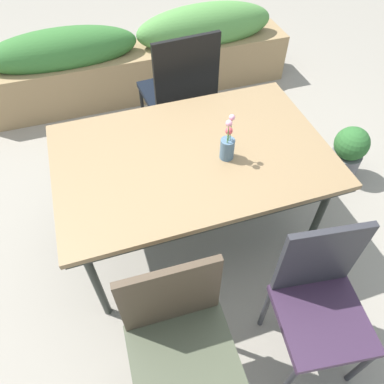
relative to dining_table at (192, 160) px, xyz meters
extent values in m
plane|color=gray|center=(-0.08, 0.08, -0.70)|extent=(12.00, 12.00, 0.00)
cube|color=#8C704C|center=(0.00, 0.00, 0.03)|extent=(1.49, 0.97, 0.03)
cube|color=#232823|center=(0.00, 0.00, 0.01)|extent=(1.46, 0.95, 0.02)
cylinder|color=#232823|center=(-0.65, -0.39, -0.34)|extent=(0.04, 0.04, 0.72)
cylinder|color=#232823|center=(0.65, -0.39, -0.34)|extent=(0.04, 0.04, 0.72)
cylinder|color=#232823|center=(-0.65, 0.39, -0.34)|extent=(0.04, 0.04, 0.72)
cylinder|color=#232823|center=(0.65, 0.39, -0.34)|extent=(0.04, 0.04, 0.72)
cube|color=black|center=(0.18, 0.94, -0.22)|extent=(0.52, 0.52, 0.04)
cube|color=black|center=(0.20, 0.71, 0.06)|extent=(0.46, 0.07, 0.54)
cylinder|color=black|center=(-0.06, 1.15, -0.46)|extent=(0.03, 0.03, 0.47)
cylinder|color=black|center=(0.38, 1.18, -0.46)|extent=(0.03, 0.03, 0.47)
cylinder|color=black|center=(-0.03, 0.70, -0.46)|extent=(0.03, 0.03, 0.47)
cylinder|color=black|center=(0.42, 0.73, -0.46)|extent=(0.03, 0.03, 0.47)
cube|color=#37243C|center=(0.33, -0.94, -0.26)|extent=(0.46, 0.46, 0.04)
cube|color=#2D2D33|center=(0.36, -0.75, -0.03)|extent=(0.39, 0.08, 0.45)
cylinder|color=#2D2D33|center=(0.49, -1.15, -0.48)|extent=(0.03, 0.03, 0.43)
cylinder|color=#2D2D33|center=(0.13, -1.10, -0.48)|extent=(0.03, 0.03, 0.43)
cylinder|color=#2D2D33|center=(0.54, -0.78, -0.48)|extent=(0.03, 0.03, 0.43)
cylinder|color=#2D2D33|center=(0.18, -0.73, -0.48)|extent=(0.03, 0.03, 0.43)
cube|color=#464B38|center=(-0.33, -0.94, -0.22)|extent=(0.46, 0.46, 0.04)
cube|color=#4C3D2D|center=(-0.33, -0.73, 0.00)|extent=(0.43, 0.04, 0.42)
cylinder|color=#4C3D2D|center=(-0.13, -0.74, -0.46)|extent=(0.03, 0.03, 0.47)
cylinder|color=#4C3D2D|center=(-0.53, -0.73, -0.46)|extent=(0.03, 0.03, 0.47)
cylinder|color=slate|center=(0.17, -0.08, 0.11)|extent=(0.08, 0.08, 0.12)
cylinder|color=#569347|center=(0.17, -0.08, 0.18)|extent=(0.01, 0.01, 0.10)
sphere|color=#DB4C56|center=(0.17, -0.08, 0.23)|extent=(0.04, 0.04, 0.04)
cylinder|color=#569347|center=(0.16, -0.10, 0.21)|extent=(0.01, 0.01, 0.16)
sphere|color=pink|center=(0.16, -0.10, 0.29)|extent=(0.03, 0.03, 0.03)
cylinder|color=#569347|center=(0.18, -0.08, 0.22)|extent=(0.01, 0.01, 0.18)
sphere|color=pink|center=(0.18, -0.08, 0.31)|extent=(0.03, 0.03, 0.03)
cube|color=#9E7F56|center=(0.05, 1.75, -0.47)|extent=(2.86, 0.41, 0.45)
ellipsoid|color=#387233|center=(-0.59, 1.75, -0.15)|extent=(1.29, 0.37, 0.36)
ellipsoid|color=#569347|center=(0.69, 1.75, -0.13)|extent=(1.29, 0.37, 0.40)
cylinder|color=slate|center=(1.28, 0.17, -0.59)|extent=(0.23, 0.23, 0.22)
sphere|color=#2D662D|center=(1.28, 0.17, -0.38)|extent=(0.25, 0.25, 0.25)
camera|label=1|loc=(-0.45, -1.38, 1.41)|focal=34.09mm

